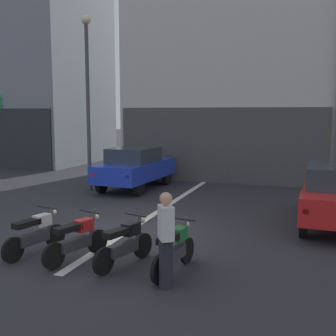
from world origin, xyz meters
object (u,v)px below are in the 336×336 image
motorcycle_red_row_left_mid (77,239)px  person_by_motorcycles (166,240)px  motorcycle_black_row_centre (125,243)px  street_lamp (88,85)px  car_blue_crossing_near (135,167)px  motorcycle_white_row_leftmost (36,233)px  motorcycle_green_row_right_mid (174,249)px

motorcycle_red_row_left_mid → person_by_motorcycles: size_ratio=0.96×
person_by_motorcycles → motorcycle_black_row_centre: bearing=146.3°
street_lamp → motorcycle_black_row_centre: 9.17m
motorcycle_black_row_centre → car_blue_crossing_near: bearing=112.0°
car_blue_crossing_near → street_lamp: size_ratio=0.64×
motorcycle_white_row_leftmost → motorcycle_red_row_left_mid: same height
motorcycle_black_row_centre → person_by_motorcycles: 1.40m
street_lamp → motorcycle_green_row_right_mid: size_ratio=3.96×
motorcycle_black_row_centre → person_by_motorcycles: person_by_motorcycles is taller
car_blue_crossing_near → motorcycle_green_row_right_mid: car_blue_crossing_near is taller
car_blue_crossing_near → street_lamp: 3.60m
motorcycle_red_row_left_mid → motorcycle_green_row_right_mid: (2.06, 0.04, 0.00)m
motorcycle_white_row_leftmost → motorcycle_red_row_left_mid: size_ratio=1.02×
car_blue_crossing_near → person_by_motorcycles: 9.51m
motorcycle_white_row_leftmost → motorcycle_green_row_right_mid: (3.09, -0.01, 0.00)m
street_lamp → person_by_motorcycles: (5.84, -7.75, -3.16)m
car_blue_crossing_near → motorcycle_black_row_centre: (3.13, -7.76, -0.43)m
street_lamp → motorcycle_green_row_right_mid: bearing=-50.7°
motorcycle_red_row_left_mid → motorcycle_green_row_right_mid: 2.06m
motorcycle_white_row_leftmost → motorcycle_red_row_left_mid: (1.03, -0.05, 0.00)m
motorcycle_black_row_centre → motorcycle_green_row_right_mid: 1.03m
motorcycle_white_row_leftmost → motorcycle_black_row_centre: same height
car_blue_crossing_near → street_lamp: (-1.59, -0.76, 3.13)m
street_lamp → motorcycle_red_row_left_mid: street_lamp is taller
street_lamp → motorcycle_green_row_right_mid: (5.75, -7.03, -3.56)m
motorcycle_white_row_leftmost → motorcycle_red_row_left_mid: bearing=-2.7°
motorcycle_white_row_leftmost → motorcycle_red_row_left_mid: 1.03m
motorcycle_green_row_right_mid → person_by_motorcycles: size_ratio=0.99×
street_lamp → motorcycle_red_row_left_mid: bearing=-62.4°
car_blue_crossing_near → motorcycle_white_row_leftmost: size_ratio=2.55×
car_blue_crossing_near → motorcycle_black_row_centre: car_blue_crossing_near is taller
car_blue_crossing_near → motorcycle_black_row_centre: size_ratio=2.59×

